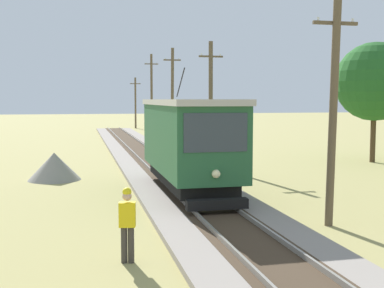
{
  "coord_description": "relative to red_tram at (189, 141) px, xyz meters",
  "views": [
    {
      "loc": [
        -4.23,
        -3.82,
        3.82
      ],
      "look_at": [
        0.37,
        16.46,
        1.96
      ],
      "focal_mm": 46.7,
      "sensor_mm": 36.0,
      "label": 1
    }
  ],
  "objects": [
    {
      "name": "gravel_pile",
      "position": [
        -5.42,
        5.12,
        -1.54
      ],
      "size": [
        2.49,
        2.49,
        1.31
      ],
      "primitive_type": "cone",
      "color": "gray",
      "rests_on": "ground"
    },
    {
      "name": "utility_pole_mid",
      "position": [
        3.09,
        8.28,
        1.45
      ],
      "size": [
        1.4,
        0.3,
        7.09
      ],
      "color": "brown",
      "rests_on": "ground"
    },
    {
      "name": "utility_pole_far",
      "position": [
        3.09,
        20.22,
        1.85
      ],
      "size": [
        1.4,
        0.62,
        7.89
      ],
      "color": "brown",
      "rests_on": "ground"
    },
    {
      "name": "red_tram",
      "position": [
        0.0,
        0.0,
        0.0
      ],
      "size": [
        2.6,
        8.54,
        4.79
      ],
      "color": "#235633",
      "rests_on": "rail_right"
    },
    {
      "name": "tree_left_near",
      "position": [
        13.18,
        7.8,
        2.69
      ],
      "size": [
        4.73,
        4.73,
        7.25
      ],
      "color": "#4C3823",
      "rests_on": "ground"
    },
    {
      "name": "utility_pole_near_tram",
      "position": [
        3.09,
        -5.77,
        1.33
      ],
      "size": [
        1.4,
        0.46,
        6.86
      ],
      "color": "brown",
      "rests_on": "ground"
    },
    {
      "name": "utility_pole_horizon",
      "position": [
        3.09,
        46.9,
        1.25
      ],
      "size": [
        1.4,
        0.31,
        6.69
      ],
      "color": "brown",
      "rests_on": "ground"
    },
    {
      "name": "utility_pole_distant",
      "position": [
        3.09,
        31.87,
        2.12
      ],
      "size": [
        1.4,
        0.28,
        8.44
      ],
      "color": "brown",
      "rests_on": "ground"
    },
    {
      "name": "track_worker",
      "position": [
        -3.18,
        -7.77,
        -1.21
      ],
      "size": [
        0.42,
        0.31,
        1.78
      ],
      "rotation": [
        0.0,
        0.0,
        1.39
      ],
      "color": "#38332D",
      "rests_on": "ground"
    }
  ]
}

